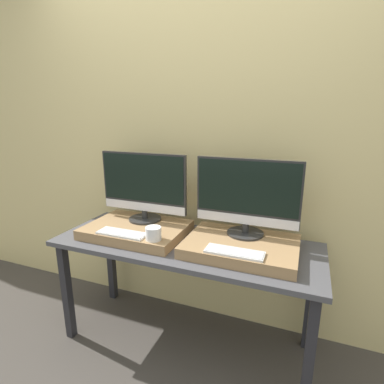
{
  "coord_description": "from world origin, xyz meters",
  "views": [
    {
      "loc": [
        0.66,
        -1.27,
        1.5
      ],
      "look_at": [
        0.0,
        0.42,
        1.01
      ],
      "focal_mm": 28.0,
      "sensor_mm": 36.0,
      "label": 1
    }
  ],
  "objects_px": {
    "monitor_left": "(144,186)",
    "keyboard_left": "(122,233)",
    "mug": "(153,233)",
    "keyboard_right": "(234,252)",
    "monitor_right": "(247,196)"
  },
  "relations": [
    {
      "from": "monitor_left",
      "to": "keyboard_left",
      "type": "height_order",
      "value": "monitor_left"
    },
    {
      "from": "monitor_left",
      "to": "keyboard_right",
      "type": "relative_size",
      "value": 1.98
    },
    {
      "from": "monitor_left",
      "to": "keyboard_right",
      "type": "bearing_deg",
      "value": -21.64
    },
    {
      "from": "monitor_left",
      "to": "monitor_right",
      "type": "relative_size",
      "value": 1.0
    },
    {
      "from": "mug",
      "to": "keyboard_right",
      "type": "bearing_deg",
      "value": 0.0
    },
    {
      "from": "monitor_left",
      "to": "keyboard_left",
      "type": "relative_size",
      "value": 1.98
    },
    {
      "from": "keyboard_right",
      "to": "monitor_right",
      "type": "bearing_deg",
      "value": 90.0
    },
    {
      "from": "monitor_left",
      "to": "monitor_right",
      "type": "distance_m",
      "value": 0.69
    },
    {
      "from": "keyboard_left",
      "to": "mug",
      "type": "relative_size",
      "value": 3.38
    },
    {
      "from": "keyboard_left",
      "to": "keyboard_right",
      "type": "relative_size",
      "value": 1.0
    },
    {
      "from": "keyboard_left",
      "to": "monitor_right",
      "type": "bearing_deg",
      "value": 21.64
    },
    {
      "from": "monitor_left",
      "to": "mug",
      "type": "height_order",
      "value": "monitor_left"
    },
    {
      "from": "monitor_right",
      "to": "keyboard_left",
      "type": "bearing_deg",
      "value": -158.36
    },
    {
      "from": "monitor_left",
      "to": "mug",
      "type": "distance_m",
      "value": 0.4
    },
    {
      "from": "mug",
      "to": "keyboard_left",
      "type": "bearing_deg",
      "value": 180.0
    }
  ]
}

